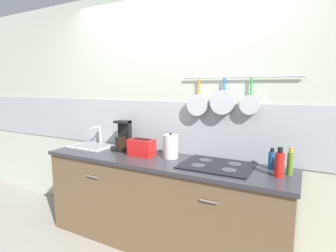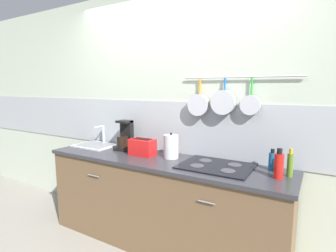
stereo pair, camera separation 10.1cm
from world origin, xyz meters
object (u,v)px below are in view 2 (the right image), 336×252
kettle (171,146)px  bottle_sesame_oil (272,161)px  toaster (142,147)px  coffee_maker (125,138)px  bottle_dish_soap (290,164)px  bottle_hot_sauce (279,165)px

kettle → bottle_sesame_oil: 0.92m
toaster → bottle_sesame_oil: size_ratio=1.51×
toaster → bottle_sesame_oil: bottle_sesame_oil is taller
coffee_maker → bottle_dish_soap: coffee_maker is taller
kettle → bottle_sesame_oil: size_ratio=1.40×
coffee_maker → kettle: (0.62, -0.05, -0.02)m
toaster → kettle: (0.30, 0.06, 0.03)m
bottle_sesame_oil → coffee_maker: bearing=-178.2°
coffee_maker → bottle_sesame_oil: coffee_maker is taller
bottle_sesame_oil → bottle_dish_soap: bottle_dish_soap is taller
toaster → kettle: bearing=10.5°
coffee_maker → bottle_dish_soap: bearing=-1.8°
toaster → bottle_dish_soap: (1.36, 0.05, 0.01)m
coffee_maker → toaster: (0.31, -0.10, -0.05)m
toaster → bottle_hot_sauce: 1.29m
bottle_sesame_oil → bottle_dish_soap: size_ratio=0.81×
coffee_maker → bottle_hot_sauce: size_ratio=1.40×
bottle_hot_sauce → coffee_maker: bearing=175.2°
bottle_sesame_oil → bottle_hot_sauce: 0.20m
toaster → kettle: 0.31m
bottle_hot_sauce → bottle_dish_soap: 0.11m
bottle_sesame_oil → bottle_hot_sauce: bottle_hot_sauce is taller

